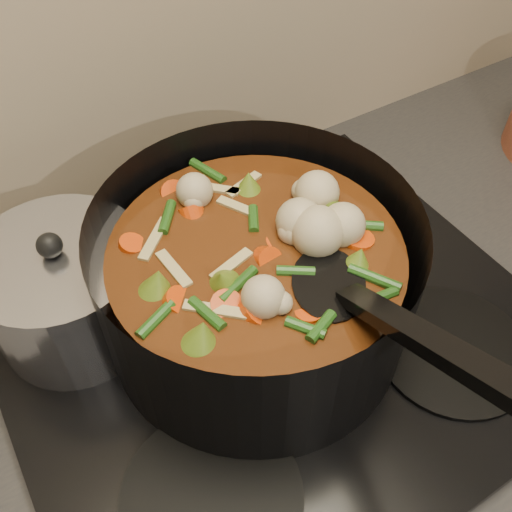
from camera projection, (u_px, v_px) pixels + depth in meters
counter at (270, 478)px, 1.04m from camera, size 2.64×0.64×0.91m
stovetop at (276, 335)px, 0.69m from camera, size 0.62×0.54×0.03m
stockpot at (257, 281)px, 0.63m from camera, size 0.43×0.51×0.25m
saucepan at (68, 291)px, 0.64m from camera, size 0.19×0.19×0.15m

